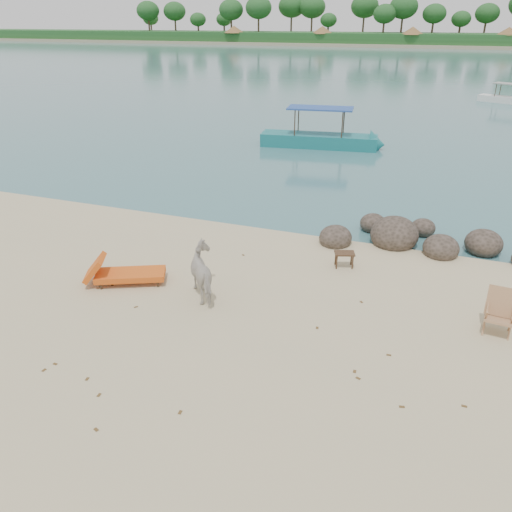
{
  "coord_description": "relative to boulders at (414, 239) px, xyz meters",
  "views": [
    {
      "loc": [
        3.31,
        -8.53,
        6.36
      ],
      "look_at": [
        -0.62,
        2.0,
        1.0
      ],
      "focal_mm": 35.0,
      "sensor_mm": 36.0,
      "label": 1
    }
  ],
  "objects": [
    {
      "name": "water",
      "position": [
        -2.96,
        83.59,
        -0.21
      ],
      "size": [
        400.0,
        400.0,
        0.0
      ],
      "primitive_type": "plane",
      "color": "#366C6D",
      "rests_on": "ground"
    },
    {
      "name": "far_shore",
      "position": [
        -2.96,
        163.59,
        -0.21
      ],
      "size": [
        420.0,
        90.0,
        1.4
      ],
      "primitive_type": "cube",
      "color": "tan",
      "rests_on": "ground"
    },
    {
      "name": "far_scenery",
      "position": [
        -2.93,
        130.28,
        2.94
      ],
      "size": [
        420.0,
        18.0,
        9.5
      ],
      "color": "#1E4C1E",
      "rests_on": "ground"
    },
    {
      "name": "boulders",
      "position": [
        0.0,
        0.0,
        0.0
      ],
      "size": [
        6.3,
        2.89,
        1.11
      ],
      "rotation": [
        0.0,
        0.0,
        0.12
      ],
      "color": "#302820",
      "rests_on": "ground"
    },
    {
      "name": "cow",
      "position": [
        -4.65,
        -5.1,
        0.43
      ],
      "size": [
        1.53,
        1.58,
        1.28
      ],
      "primitive_type": "imported",
      "rotation": [
        0.0,
        0.0,
        3.89
      ],
      "color": "beige",
      "rests_on": "ground"
    },
    {
      "name": "side_table",
      "position": [
        -1.73,
        -2.31,
        0.02
      ],
      "size": [
        0.63,
        0.51,
        0.44
      ],
      "primitive_type": null,
      "rotation": [
        0.0,
        0.0,
        0.32
      ],
      "color": "#382216",
      "rests_on": "ground"
    },
    {
      "name": "lounge_chair",
      "position": [
        -6.83,
        -5.18,
        0.13
      ],
      "size": [
        2.36,
        1.67,
        0.67
      ],
      "primitive_type": null,
      "rotation": [
        0.0,
        0.0,
        0.45
      ],
      "color": "orange",
      "rests_on": "ground"
    },
    {
      "name": "deck_chair",
      "position": [
        2.1,
        -4.38,
        0.28
      ],
      "size": [
        0.69,
        0.74,
        0.98
      ],
      "primitive_type": null,
      "rotation": [
        0.0,
        0.0,
        -0.1
      ],
      "color": "#A87A54",
      "rests_on": "ground"
    },
    {
      "name": "boat_near",
      "position": [
        -6.03,
        12.04,
        1.51
      ],
      "size": [
        7.2,
        2.5,
        3.42
      ],
      "primitive_type": null,
      "rotation": [
        0.0,
        0.0,
        0.13
      ],
      "color": "#186D71",
      "rests_on": "water"
    },
    {
      "name": "boat_mid",
      "position": [
        4.99,
        33.1,
        1.07
      ],
      "size": [
        5.2,
        3.23,
        2.54
      ],
      "primitive_type": null,
      "rotation": [
        0.0,
        0.0,
        -0.43
      ],
      "color": "silver",
      "rests_on": "water"
    },
    {
      "name": "dead_leaves",
      "position": [
        -3.16,
        -7.07,
        -0.2
      ],
      "size": [
        8.77,
        7.46,
        0.0
      ],
      "color": "brown",
      "rests_on": "ground"
    }
  ]
}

